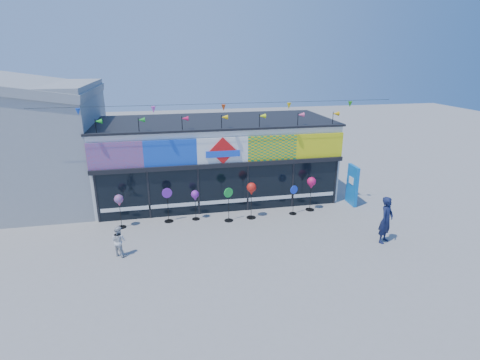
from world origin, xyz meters
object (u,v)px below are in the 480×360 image
object	(u,v)px
spinner_6	(311,184)
child	(119,241)
adult_man	(386,220)
spinner_4	(251,190)
spinner_5	(293,199)
spinner_1	(168,204)
blue_sign	(352,185)
spinner_2	(195,196)
spinner_0	(119,201)
spinner_3	(229,204)

from	to	relation	value
spinner_6	child	size ratio (longest dim) A/B	1.40
adult_man	spinner_4	bearing A→B (deg)	110.35
spinner_4	adult_man	xyz separation A→B (m)	(4.80, -3.42, -0.42)
spinner_4	spinner_5	world-z (taller)	spinner_4
spinner_1	adult_man	size ratio (longest dim) A/B	0.83
blue_sign	spinner_5	bearing A→B (deg)	-167.71
blue_sign	spinner_5	xyz separation A→B (m)	(-3.36, -0.63, -0.26)
spinner_2	adult_man	size ratio (longest dim) A/B	0.73
spinner_2	spinner_6	bearing A→B (deg)	-0.35
blue_sign	spinner_6	distance (m)	2.42
spinner_0	spinner_3	size ratio (longest dim) A/B	0.96
spinner_2	spinner_3	distance (m)	1.58
spinner_0	spinner_3	distance (m)	4.83
spinner_1	spinner_6	xyz separation A→B (m)	(6.90, -0.03, 0.51)
spinner_2	spinner_6	size ratio (longest dim) A/B	0.84
spinner_0	spinner_5	size ratio (longest dim) A/B	1.08
blue_sign	adult_man	bearing A→B (deg)	-97.27
spinner_6	child	bearing A→B (deg)	-162.89
spinner_1	spinner_5	bearing A→B (deg)	-3.11
spinner_1	spinner_3	distance (m)	2.77
blue_sign	spinner_4	world-z (taller)	blue_sign
spinner_5	adult_man	xyz separation A→B (m)	(2.72, -3.46, 0.22)
spinner_1	child	world-z (taller)	spinner_1
blue_sign	spinner_6	size ratio (longest dim) A/B	1.19
spinner_4	child	bearing A→B (deg)	-157.46
spinner_2	spinner_4	xyz separation A→B (m)	(2.57, -0.37, 0.25)
spinner_5	child	size ratio (longest dim) A/B	1.18
adult_man	child	xyz separation A→B (m)	(-10.53, 1.04, -0.37)
spinner_5	spinner_4	bearing A→B (deg)	-178.81
spinner_0	spinner_4	size ratio (longest dim) A/B	0.89
spinner_4	spinner_2	bearing A→B (deg)	171.92
spinner_1	adult_man	world-z (taller)	adult_man
spinner_0	adult_man	world-z (taller)	adult_man
spinner_2	spinner_6	xyz separation A→B (m)	(5.64, -0.03, 0.22)
spinner_1	child	bearing A→B (deg)	-124.75
spinner_2	spinner_3	size ratio (longest dim) A/B	0.88
blue_sign	child	xyz separation A→B (m)	(-11.17, -3.05, -0.41)
spinner_0	spinner_4	world-z (taller)	spinner_4
spinner_0	spinner_2	world-z (taller)	spinner_0
spinner_5	blue_sign	bearing A→B (deg)	10.62
blue_sign	adult_man	xyz separation A→B (m)	(-0.64, -4.09, -0.05)
child	spinner_1	bearing A→B (deg)	-87.31
blue_sign	adult_man	size ratio (longest dim) A/B	1.04
spinner_4	spinner_0	bearing A→B (deg)	178.54
spinner_0	adult_man	bearing A→B (deg)	-18.43
spinner_1	spinner_2	bearing A→B (deg)	0.02
child	spinner_2	bearing A→B (deg)	-101.55
spinner_5	child	xyz separation A→B (m)	(-7.82, -2.42, -0.15)
spinner_3	adult_man	xyz separation A→B (m)	(5.90, -3.30, 0.12)
spinner_1	blue_sign	bearing A→B (deg)	1.91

